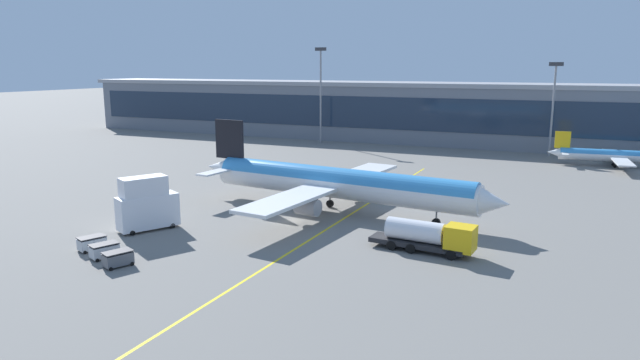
% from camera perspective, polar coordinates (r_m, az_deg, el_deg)
% --- Properties ---
extents(ground_plane, '(700.00, 700.00, 0.00)m').
position_cam_1_polar(ground_plane, '(68.87, -2.75, -4.19)').
color(ground_plane, slate).
extents(apron_lead_in_line, '(1.64, 79.99, 0.01)m').
position_cam_1_polar(apron_lead_in_line, '(68.50, 1.95, -4.27)').
color(apron_lead_in_line, yellow).
rests_on(apron_lead_in_line, ground_plane).
extents(terminal_building, '(179.78, 17.37, 14.75)m').
position_cam_1_polar(terminal_building, '(144.90, 7.07, 6.99)').
color(terminal_building, slate).
rests_on(terminal_building, ground_plane).
extents(main_airliner, '(43.70, 34.86, 11.19)m').
position_cam_1_polar(main_airliner, '(72.17, 1.70, -0.29)').
color(main_airliner, white).
rests_on(main_airliner, ground_plane).
extents(fuel_tanker, '(10.97, 3.41, 3.25)m').
position_cam_1_polar(fuel_tanker, '(58.05, 11.06, -5.62)').
color(fuel_tanker, '#232326').
rests_on(fuel_tanker, ground_plane).
extents(catering_lift, '(5.38, 7.18, 6.30)m').
position_cam_1_polar(catering_lift, '(67.39, -17.28, -2.37)').
color(catering_lift, white).
rests_on(catering_lift, ground_plane).
extents(baggage_cart_0, '(2.44, 3.04, 1.48)m').
position_cam_1_polar(baggage_cart_0, '(62.50, -22.26, -5.97)').
color(baggage_cart_0, '#B2B7BC').
rests_on(baggage_cart_0, ground_plane).
extents(baggage_cart_1, '(2.44, 3.04, 1.48)m').
position_cam_1_polar(baggage_cart_1, '(59.62, -21.16, -6.71)').
color(baggage_cart_1, '#B2B7BC').
rests_on(baggage_cart_1, ground_plane).
extents(baggage_cart_2, '(2.44, 3.04, 1.48)m').
position_cam_1_polar(baggage_cart_2, '(56.79, -19.94, -7.53)').
color(baggage_cart_2, '#595B60').
rests_on(baggage_cart_2, ground_plane).
extents(commuter_jet_far, '(26.35, 21.04, 6.38)m').
position_cam_1_polar(commuter_jet_far, '(119.09, 28.45, 2.16)').
color(commuter_jet_far, white).
rests_on(commuter_jet_far, ground_plane).
extents(apron_light_mast_0, '(2.80, 0.50, 23.13)m').
position_cam_1_polar(apron_light_mast_0, '(138.27, 0.07, 9.42)').
color(apron_light_mast_0, gray).
rests_on(apron_light_mast_0, ground_plane).
extents(apron_light_mast_2, '(2.80, 0.50, 19.50)m').
position_cam_1_polar(apron_light_mast_2, '(126.26, 22.72, 7.47)').
color(apron_light_mast_2, gray).
rests_on(apron_light_mast_2, ground_plane).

